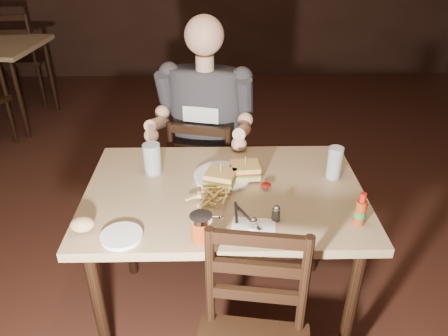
{
  "coord_description": "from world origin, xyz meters",
  "views": [
    {
      "loc": [
        -0.0,
        -1.92,
        1.81
      ],
      "look_at": [
        0.04,
        -0.3,
        0.85
      ],
      "focal_mm": 35.0,
      "sensor_mm": 36.0,
      "label": 1
    }
  ],
  "objects_px": {
    "main_table": "(224,205)",
    "dinner_plate": "(222,177)",
    "side_plate": "(122,237)",
    "hot_sauce": "(361,209)",
    "syrup_dispenser": "(201,228)",
    "chair_far": "(208,178)",
    "glass_right": "(335,163)",
    "bg_chair_far": "(23,58)",
    "glass_left": "(152,159)",
    "diner": "(204,106)"
  },
  "relations": [
    {
      "from": "main_table",
      "to": "diner",
      "type": "bearing_deg",
      "value": 98.62
    },
    {
      "from": "main_table",
      "to": "syrup_dispenser",
      "type": "distance_m",
      "value": 0.37
    },
    {
      "from": "syrup_dispenser",
      "to": "chair_far",
      "type": "bearing_deg",
      "value": 89.77
    },
    {
      "from": "bg_chair_far",
      "to": "glass_left",
      "type": "relative_size",
      "value": 6.61
    },
    {
      "from": "bg_chair_far",
      "to": "side_plate",
      "type": "bearing_deg",
      "value": 111.23
    },
    {
      "from": "main_table",
      "to": "hot_sauce",
      "type": "xyz_separation_m",
      "value": [
        0.51,
        -0.25,
        0.15
      ]
    },
    {
      "from": "hot_sauce",
      "to": "syrup_dispenser",
      "type": "bearing_deg",
      "value": -172.23
    },
    {
      "from": "main_table",
      "to": "glass_left",
      "type": "relative_size",
      "value": 8.28
    },
    {
      "from": "bg_chair_far",
      "to": "syrup_dispenser",
      "type": "relative_size",
      "value": 8.89
    },
    {
      "from": "hot_sauce",
      "to": "side_plate",
      "type": "xyz_separation_m",
      "value": [
        -0.9,
        -0.07,
        -0.06
      ]
    },
    {
      "from": "syrup_dispenser",
      "to": "side_plate",
      "type": "bearing_deg",
      "value": 177.45
    },
    {
      "from": "glass_left",
      "to": "glass_right",
      "type": "height_order",
      "value": "glass_right"
    },
    {
      "from": "chair_far",
      "to": "side_plate",
      "type": "distance_m",
      "value": 1.08
    },
    {
      "from": "hot_sauce",
      "to": "syrup_dispenser",
      "type": "relative_size",
      "value": 1.26
    },
    {
      "from": "glass_left",
      "to": "side_plate",
      "type": "height_order",
      "value": "glass_left"
    },
    {
      "from": "dinner_plate",
      "to": "syrup_dispenser",
      "type": "xyz_separation_m",
      "value": [
        -0.08,
        -0.42,
        0.05
      ]
    },
    {
      "from": "chair_far",
      "to": "bg_chair_far",
      "type": "xyz_separation_m",
      "value": [
        -1.96,
        2.36,
        0.05
      ]
    },
    {
      "from": "glass_left",
      "to": "syrup_dispenser",
      "type": "height_order",
      "value": "glass_left"
    },
    {
      "from": "dinner_plate",
      "to": "glass_right",
      "type": "height_order",
      "value": "glass_right"
    },
    {
      "from": "main_table",
      "to": "hot_sauce",
      "type": "distance_m",
      "value": 0.59
    },
    {
      "from": "bg_chair_far",
      "to": "diner",
      "type": "height_order",
      "value": "diner"
    },
    {
      "from": "main_table",
      "to": "side_plate",
      "type": "distance_m",
      "value": 0.5
    },
    {
      "from": "chair_far",
      "to": "glass_left",
      "type": "relative_size",
      "value": 5.87
    },
    {
      "from": "bg_chair_far",
      "to": "side_plate",
      "type": "distance_m",
      "value": 3.73
    },
    {
      "from": "diner",
      "to": "dinner_plate",
      "type": "height_order",
      "value": "diner"
    },
    {
      "from": "hot_sauce",
      "to": "side_plate",
      "type": "relative_size",
      "value": 0.9
    },
    {
      "from": "bg_chair_far",
      "to": "main_table",
      "type": "bearing_deg",
      "value": 118.89
    },
    {
      "from": "syrup_dispenser",
      "to": "diner",
      "type": "bearing_deg",
      "value": 90.43
    },
    {
      "from": "glass_right",
      "to": "side_plate",
      "type": "distance_m",
      "value": 0.97
    },
    {
      "from": "diner",
      "to": "glass_right",
      "type": "distance_m",
      "value": 0.79
    },
    {
      "from": "dinner_plate",
      "to": "side_plate",
      "type": "xyz_separation_m",
      "value": [
        -0.38,
        -0.4,
        -0.0
      ]
    },
    {
      "from": "hot_sauce",
      "to": "chair_far",
      "type": "bearing_deg",
      "value": 123.2
    },
    {
      "from": "diner",
      "to": "main_table",
      "type": "bearing_deg",
      "value": -67.77
    },
    {
      "from": "main_table",
      "to": "dinner_plate",
      "type": "xyz_separation_m",
      "value": [
        -0.01,
        0.09,
        0.09
      ]
    },
    {
      "from": "side_plate",
      "to": "diner",
      "type": "bearing_deg",
      "value": 72.46
    },
    {
      "from": "glass_right",
      "to": "side_plate",
      "type": "relative_size",
      "value": 0.99
    },
    {
      "from": "syrup_dispenser",
      "to": "side_plate",
      "type": "height_order",
      "value": "syrup_dispenser"
    },
    {
      "from": "diner",
      "to": "syrup_dispenser",
      "type": "xyz_separation_m",
      "value": [
        0.0,
        -0.94,
        -0.08
      ]
    },
    {
      "from": "glass_left",
      "to": "hot_sauce",
      "type": "distance_m",
      "value": 0.92
    },
    {
      "from": "chair_far",
      "to": "syrup_dispenser",
      "type": "distance_m",
      "value": 1.07
    },
    {
      "from": "main_table",
      "to": "side_plate",
      "type": "xyz_separation_m",
      "value": [
        -0.39,
        -0.31,
        0.09
      ]
    },
    {
      "from": "main_table",
      "to": "bg_chair_far",
      "type": "xyz_separation_m",
      "value": [
        -2.04,
        3.02,
        -0.21
      ]
    },
    {
      "from": "diner",
      "to": "glass_left",
      "type": "xyz_separation_m",
      "value": [
        -0.23,
        -0.46,
        -0.06
      ]
    },
    {
      "from": "chair_far",
      "to": "glass_right",
      "type": "xyz_separation_m",
      "value": [
        0.57,
        -0.57,
        0.42
      ]
    },
    {
      "from": "bg_chair_far",
      "to": "dinner_plate",
      "type": "distance_m",
      "value": 3.57
    },
    {
      "from": "glass_right",
      "to": "side_plate",
      "type": "xyz_separation_m",
      "value": [
        -0.88,
        -0.4,
        -0.07
      ]
    },
    {
      "from": "dinner_plate",
      "to": "glass_right",
      "type": "xyz_separation_m",
      "value": [
        0.5,
        -0.0,
        0.07
      ]
    },
    {
      "from": "hot_sauce",
      "to": "diner",
      "type": "bearing_deg",
      "value": 125.11
    },
    {
      "from": "main_table",
      "to": "dinner_plate",
      "type": "distance_m",
      "value": 0.13
    },
    {
      "from": "diner",
      "to": "glass_left",
      "type": "bearing_deg",
      "value": -102.76
    }
  ]
}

